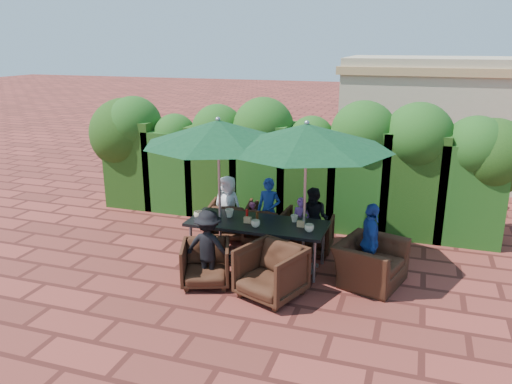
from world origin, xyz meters
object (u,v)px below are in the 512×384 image
(chair_far_right, at_px, (313,232))
(chair_near_right, at_px, (271,270))
(chair_far_left, at_px, (231,218))
(chair_far_mid, at_px, (268,223))
(chair_end_right, at_px, (371,256))
(dining_table, at_px, (257,226))
(umbrella_left, at_px, (218,132))
(chair_near_left, at_px, (206,262))
(umbrella_right, at_px, (306,136))

(chair_far_right, height_order, chair_near_right, chair_near_right)
(chair_far_left, height_order, chair_far_mid, chair_far_left)
(chair_near_right, relative_size, chair_end_right, 0.83)
(dining_table, relative_size, umbrella_left, 0.93)
(dining_table, bearing_deg, chair_far_right, 47.98)
(dining_table, bearing_deg, chair_far_mid, 96.78)
(chair_far_left, relative_size, chair_near_left, 1.05)
(umbrella_right, bearing_deg, chair_end_right, -5.90)
(chair_far_left, xyz_separation_m, chair_near_left, (0.33, -1.92, -0.02))
(dining_table, distance_m, chair_near_right, 1.16)
(chair_far_mid, relative_size, chair_far_right, 1.08)
(chair_far_left, bearing_deg, chair_near_left, 89.86)
(umbrella_right, bearing_deg, chair_near_right, -103.24)
(umbrella_right, xyz_separation_m, chair_far_mid, (-0.90, 0.95, -1.83))
(dining_table, relative_size, chair_end_right, 2.23)
(chair_near_left, xyz_separation_m, chair_end_right, (2.39, 0.84, 0.08))
(chair_near_left, height_order, chair_near_right, chair_near_right)
(chair_far_right, height_order, chair_near_left, chair_near_left)
(chair_far_mid, relative_size, chair_near_right, 0.89)
(dining_table, distance_m, chair_near_left, 1.10)
(umbrella_right, bearing_deg, chair_far_right, 91.19)
(dining_table, xyz_separation_m, chair_near_right, (0.54, -0.99, -0.25))
(umbrella_left, relative_size, umbrella_right, 0.92)
(umbrella_left, relative_size, chair_end_right, 2.40)
(umbrella_left, bearing_deg, umbrella_right, 3.45)
(dining_table, height_order, chair_near_left, dining_table)
(umbrella_right, bearing_deg, chair_far_left, 149.46)
(umbrella_left, bearing_deg, chair_end_right, -0.62)
(dining_table, bearing_deg, chair_near_left, -119.78)
(chair_far_right, relative_size, chair_near_left, 0.95)
(chair_near_left, bearing_deg, chair_far_right, 33.37)
(chair_far_left, bearing_deg, umbrella_right, 139.49)
(umbrella_right, relative_size, chair_far_left, 3.43)
(chair_near_left, bearing_deg, chair_far_left, 79.32)
(chair_near_left, bearing_deg, chair_end_right, -1.16)
(umbrella_right, xyz_separation_m, chair_far_right, (-0.02, 0.81, -1.86))
(umbrella_left, xyz_separation_m, umbrella_right, (1.41, 0.09, 0.00))
(chair_far_mid, height_order, chair_far_right, chair_far_mid)
(umbrella_left, xyz_separation_m, chair_far_mid, (0.52, 1.04, -1.83))
(dining_table, xyz_separation_m, chair_near_left, (-0.53, -0.92, -0.30))
(dining_table, bearing_deg, chair_far_left, 130.72)
(dining_table, relative_size, chair_far_left, 2.94)
(umbrella_right, height_order, chair_far_mid, umbrella_right)
(umbrella_left, bearing_deg, chair_near_left, -82.90)
(chair_far_left, bearing_deg, chair_end_right, 148.43)
(umbrella_right, distance_m, chair_far_mid, 2.25)
(dining_table, xyz_separation_m, chair_far_right, (0.76, 0.84, -0.32))
(chair_far_right, bearing_deg, chair_end_right, 138.03)
(umbrella_left, relative_size, chair_far_right, 3.50)
(dining_table, distance_m, chair_far_mid, 1.04)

